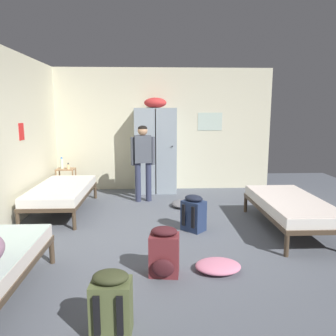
# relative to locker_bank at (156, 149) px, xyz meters

# --- Properties ---
(ground_plane) EXTENTS (9.46, 9.46, 0.00)m
(ground_plane) POSITION_rel_locker_bank_xyz_m (0.17, -2.68, -0.97)
(ground_plane) COLOR #565B66
(room_backdrop) EXTENTS (4.91, 5.97, 2.73)m
(room_backdrop) POSITION_rel_locker_bank_xyz_m (-1.15, -1.32, 0.40)
(room_backdrop) COLOR beige
(room_backdrop) RESTS_ON ground_plane
(locker_bank) EXTENTS (0.90, 0.55, 2.07)m
(locker_bank) POSITION_rel_locker_bank_xyz_m (0.00, 0.00, 0.00)
(locker_bank) COLOR #8C99A3
(locker_bank) RESTS_ON ground_plane
(shelf_unit) EXTENTS (0.38, 0.30, 0.57)m
(shelf_unit) POSITION_rel_locker_bank_xyz_m (-1.93, -0.18, -0.62)
(shelf_unit) COLOR #99704C
(shelf_unit) RESTS_ON ground_plane
(bed_right) EXTENTS (0.90, 1.90, 0.49)m
(bed_right) POSITION_rel_locker_bank_xyz_m (2.02, -2.49, -0.59)
(bed_right) COLOR #473828
(bed_right) RESTS_ON ground_plane
(bed_left_rear) EXTENTS (0.90, 1.90, 0.49)m
(bed_left_rear) POSITION_rel_locker_bank_xyz_m (-1.68, -1.43, -0.59)
(bed_left_rear) COLOR #473828
(bed_left_rear) RESTS_ON ground_plane
(person_traveler) EXTENTS (0.47, 0.23, 1.51)m
(person_traveler) POSITION_rel_locker_bank_xyz_m (-0.25, -0.77, -0.06)
(person_traveler) COLOR #2D334C
(person_traveler) RESTS_ON ground_plane
(water_bottle) EXTENTS (0.06, 0.06, 0.25)m
(water_bottle) POSITION_rel_locker_bank_xyz_m (-2.01, -0.16, -0.29)
(water_bottle) COLOR silver
(water_bottle) RESTS_ON shelf_unit
(lotion_bottle) EXTENTS (0.06, 0.06, 0.13)m
(lotion_bottle) POSITION_rel_locker_bank_xyz_m (-1.86, -0.22, -0.34)
(lotion_bottle) COLOR beige
(lotion_bottle) RESTS_ON shelf_unit
(backpack_navy) EXTENTS (0.42, 0.42, 0.55)m
(backpack_navy) POSITION_rel_locker_bank_xyz_m (0.56, -2.44, -0.71)
(backpack_navy) COLOR navy
(backpack_navy) RESTS_ON ground_plane
(backpack_olive) EXTENTS (0.33, 0.35, 0.55)m
(backpack_olive) POSITION_rel_locker_bank_xyz_m (-0.39, -4.77, -0.71)
(backpack_olive) COLOR #566038
(backpack_olive) RESTS_ON ground_plane
(backpack_maroon) EXTENTS (0.35, 0.36, 0.55)m
(backpack_maroon) POSITION_rel_locker_bank_xyz_m (0.06, -3.81, -0.71)
(backpack_maroon) COLOR maroon
(backpack_maroon) RESTS_ON ground_plane
(clothes_pile_grey) EXTENTS (0.44, 0.51, 0.11)m
(clothes_pile_grey) POSITION_rel_locker_bank_xyz_m (0.51, -1.20, -0.91)
(clothes_pile_grey) COLOR slate
(clothes_pile_grey) RESTS_ON ground_plane
(clothes_pile_pink) EXTENTS (0.52, 0.41, 0.11)m
(clothes_pile_pink) POSITION_rel_locker_bank_xyz_m (0.68, -3.75, -0.91)
(clothes_pile_pink) COLOR pink
(clothes_pile_pink) RESTS_ON ground_plane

